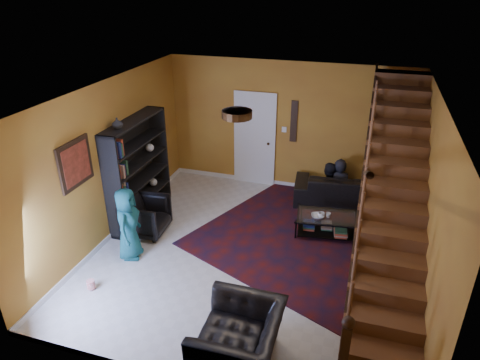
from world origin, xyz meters
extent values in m
plane|color=beige|center=(0.00, 0.00, 0.00)|extent=(5.50, 5.50, 0.00)
plane|color=#BB8829|center=(0.00, 2.75, 1.40)|extent=(5.20, 0.00, 5.20)
plane|color=#BB8829|center=(0.00, -2.75, 1.40)|extent=(5.20, 0.00, 5.20)
plane|color=#BB8829|center=(-2.60, 0.00, 1.40)|extent=(0.00, 5.50, 5.50)
plane|color=#BB8829|center=(2.60, 0.00, 1.40)|extent=(0.00, 5.50, 5.50)
plane|color=white|center=(0.00, 0.00, 2.80)|extent=(5.50, 5.50, 0.00)
cube|color=silver|center=(0.00, 2.74, 0.05)|extent=(5.20, 0.02, 0.10)
cube|color=silver|center=(-2.59, 0.00, 0.05)|extent=(0.02, 5.50, 0.10)
cube|color=#BB8829|center=(2.12, 0.00, 1.32)|extent=(0.95, 4.92, 2.83)
cube|color=black|center=(1.67, 0.00, 1.40)|extent=(0.04, 5.02, 3.02)
cylinder|color=black|center=(1.70, 0.00, 1.85)|extent=(0.07, 4.20, 2.44)
cube|color=black|center=(-2.41, 0.60, 1.00)|extent=(0.35, 1.80, 2.00)
cube|color=black|center=(-2.41, 0.60, 0.40)|extent=(0.35, 1.72, 0.03)
cube|color=black|center=(-2.41, 0.60, 1.16)|extent=(0.35, 1.72, 0.03)
cube|color=silver|center=(-0.70, 2.73, 1.02)|extent=(0.82, 0.05, 2.05)
cube|color=maroon|center=(-2.57, -0.90, 1.75)|extent=(0.04, 0.74, 0.74)
cube|color=black|center=(0.15, 2.73, 1.55)|extent=(0.14, 0.03, 0.90)
cylinder|color=#3F2814|center=(0.00, -0.80, 2.74)|extent=(0.40, 0.40, 0.10)
cube|color=#450F0C|center=(1.07, 1.07, 0.01)|extent=(5.01, 5.28, 0.02)
imported|color=black|center=(1.50, 2.30, 0.34)|extent=(2.40, 1.14, 0.68)
imported|color=black|center=(-2.05, 0.09, 0.35)|extent=(0.81, 0.79, 0.70)
imported|color=black|center=(0.47, -2.25, 0.37)|extent=(1.00, 1.14, 0.74)
imported|color=black|center=(1.22, 2.35, 0.26)|extent=(0.55, 0.39, 1.43)
imported|color=black|center=(1.01, 2.35, 0.21)|extent=(0.66, 0.53, 1.31)
imported|color=#185D59|center=(-1.95, -0.65, 0.64)|extent=(0.52, 0.69, 1.28)
cube|color=black|center=(0.65, 0.68, 0.20)|extent=(0.03, 0.03, 0.41)
cube|color=black|center=(1.67, 0.68, 0.20)|extent=(0.03, 0.03, 0.41)
cube|color=black|center=(0.65, 1.25, 0.20)|extent=(0.03, 0.03, 0.41)
cube|color=black|center=(1.67, 1.25, 0.20)|extent=(0.03, 0.03, 0.41)
cube|color=black|center=(1.16, 0.96, 0.11)|extent=(1.09, 0.70, 0.02)
cube|color=silver|center=(1.16, 0.96, 0.41)|extent=(1.16, 0.77, 0.02)
imported|color=#999999|center=(1.06, 0.87, 0.46)|extent=(0.14, 0.14, 0.10)
imported|color=#999999|center=(1.17, 0.92, 0.46)|extent=(0.12, 0.12, 0.09)
imported|color=#999999|center=(0.99, 0.85, 0.44)|extent=(0.28, 0.28, 0.06)
imported|color=#999999|center=(-2.41, 0.10, 2.10)|extent=(0.18, 0.18, 0.19)
cylinder|color=red|center=(-2.10, -1.61, 0.09)|extent=(0.16, 0.16, 0.14)
camera|label=1|loc=(1.60, -5.89, 4.39)|focal=32.00mm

